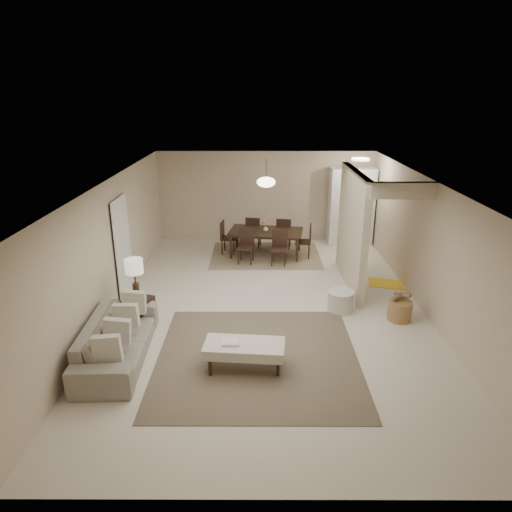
{
  "coord_description": "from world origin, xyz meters",
  "views": [
    {
      "loc": [
        -0.23,
        -8.12,
        4.03
      ],
      "look_at": [
        -0.26,
        0.11,
        1.05
      ],
      "focal_mm": 32.0,
      "sensor_mm": 36.0,
      "label": 1
    }
  ],
  "objects_px": {
    "sofa": "(117,339)",
    "dining_table": "(266,243)",
    "round_pouf": "(340,301)",
    "pantry_cabinet": "(351,206)",
    "wicker_basket": "(400,311)",
    "ottoman_bench": "(244,349)",
    "side_table": "(138,312)"
  },
  "relations": [
    {
      "from": "sofa",
      "to": "dining_table",
      "type": "xyz_separation_m",
      "value": [
        2.43,
        4.87,
        -0.01
      ]
    },
    {
      "from": "round_pouf",
      "to": "dining_table",
      "type": "bearing_deg",
      "value": 113.79
    },
    {
      "from": "pantry_cabinet",
      "to": "wicker_basket",
      "type": "bearing_deg",
      "value": -89.08
    },
    {
      "from": "pantry_cabinet",
      "to": "ottoman_bench",
      "type": "bearing_deg",
      "value": -114.0
    },
    {
      "from": "side_table",
      "to": "wicker_basket",
      "type": "bearing_deg",
      "value": 2.24
    },
    {
      "from": "round_pouf",
      "to": "pantry_cabinet",
      "type": "bearing_deg",
      "value": 77.2
    },
    {
      "from": "round_pouf",
      "to": "dining_table",
      "type": "xyz_separation_m",
      "value": [
        -1.4,
        3.18,
        0.13
      ]
    },
    {
      "from": "sofa",
      "to": "wicker_basket",
      "type": "height_order",
      "value": "sofa"
    },
    {
      "from": "round_pouf",
      "to": "dining_table",
      "type": "height_order",
      "value": "dining_table"
    },
    {
      "from": "dining_table",
      "to": "round_pouf",
      "type": "bearing_deg",
      "value": -57.77
    },
    {
      "from": "sofa",
      "to": "dining_table",
      "type": "relative_size",
      "value": 1.22
    },
    {
      "from": "pantry_cabinet",
      "to": "sofa",
      "type": "xyz_separation_m",
      "value": [
        -4.8,
        -5.94,
        -0.72
      ]
    },
    {
      "from": "sofa",
      "to": "wicker_basket",
      "type": "bearing_deg",
      "value": -77.28
    },
    {
      "from": "ottoman_bench",
      "to": "side_table",
      "type": "relative_size",
      "value": 2.46
    },
    {
      "from": "pantry_cabinet",
      "to": "sofa",
      "type": "distance_m",
      "value": 7.67
    },
    {
      "from": "round_pouf",
      "to": "side_table",
      "type": "bearing_deg",
      "value": -171.4
    },
    {
      "from": "sofa",
      "to": "dining_table",
      "type": "height_order",
      "value": "sofa"
    },
    {
      "from": "side_table",
      "to": "wicker_basket",
      "type": "relative_size",
      "value": 1.17
    },
    {
      "from": "ottoman_bench",
      "to": "sofa",
      "type": "bearing_deg",
      "value": 176.41
    },
    {
      "from": "pantry_cabinet",
      "to": "side_table",
      "type": "bearing_deg",
      "value": -134.57
    },
    {
      "from": "wicker_basket",
      "to": "side_table",
      "type": "bearing_deg",
      "value": -177.76
    },
    {
      "from": "ottoman_bench",
      "to": "pantry_cabinet",
      "type": "bearing_deg",
      "value": 70.85
    },
    {
      "from": "ottoman_bench",
      "to": "round_pouf",
      "type": "height_order",
      "value": "ottoman_bench"
    },
    {
      "from": "ottoman_bench",
      "to": "dining_table",
      "type": "relative_size",
      "value": 0.68
    },
    {
      "from": "sofa",
      "to": "side_table",
      "type": "distance_m",
      "value": 1.12
    },
    {
      "from": "round_pouf",
      "to": "wicker_basket",
      "type": "xyz_separation_m",
      "value": [
        1.04,
        -0.38,
        -0.01
      ]
    },
    {
      "from": "pantry_cabinet",
      "to": "dining_table",
      "type": "xyz_separation_m",
      "value": [
        -2.37,
        -1.07,
        -0.72
      ]
    },
    {
      "from": "wicker_basket",
      "to": "dining_table",
      "type": "relative_size",
      "value": 0.23
    },
    {
      "from": "pantry_cabinet",
      "to": "ottoman_bench",
      "type": "height_order",
      "value": "pantry_cabinet"
    },
    {
      "from": "ottoman_bench",
      "to": "round_pouf",
      "type": "distance_m",
      "value": 2.7
    },
    {
      "from": "sofa",
      "to": "pantry_cabinet",
      "type": "bearing_deg",
      "value": -41.24
    },
    {
      "from": "dining_table",
      "to": "wicker_basket",
      "type": "bearing_deg",
      "value": -47.13
    }
  ]
}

